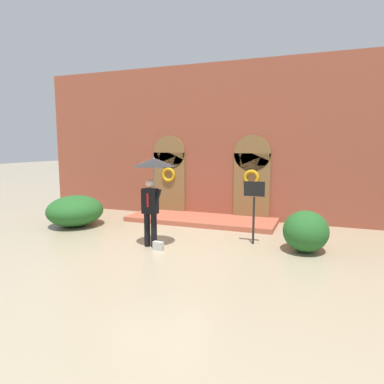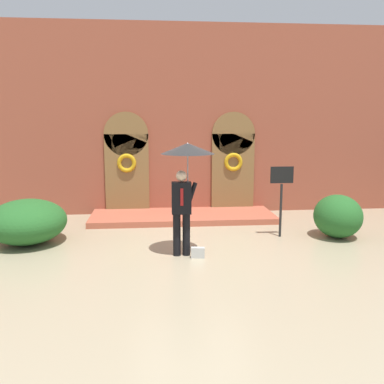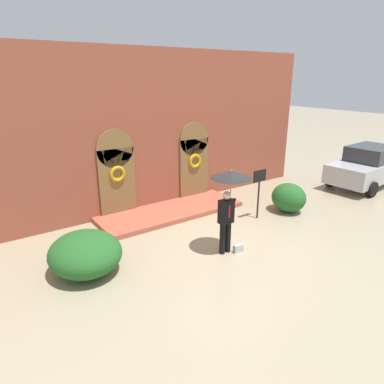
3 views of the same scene
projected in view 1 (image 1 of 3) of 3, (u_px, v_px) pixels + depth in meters
ground_plane at (163, 245)px, 9.23m from camera, size 80.00×80.00×0.00m
building_facade at (211, 145)px, 12.70m from camera, size 14.00×2.30×5.60m
person_with_umbrella at (153, 175)px, 8.82m from camera, size 1.10×1.10×2.36m
handbag at (158, 246)px, 8.80m from camera, size 0.29×0.16×0.22m
sign_post at (254, 202)px, 9.21m from camera, size 0.56×0.06×1.72m
shrub_left at (75, 211)px, 11.42m from camera, size 1.78×1.93×1.02m
shrub_right at (306, 231)px, 8.64m from camera, size 1.13×1.27×1.04m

